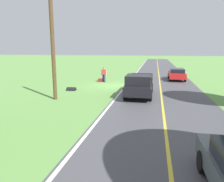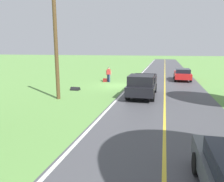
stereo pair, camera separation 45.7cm
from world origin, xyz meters
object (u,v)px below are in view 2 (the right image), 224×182
(hitchhiker_walking, at_px, (109,73))
(utility_pole_roadside, at_px, (56,47))
(suitcase_carried, at_px, (105,80))
(sedan_near_oncoming, at_px, (182,74))
(pickup_truck_passing, at_px, (142,85))

(hitchhiker_walking, bearing_deg, utility_pole_roadside, 79.98)
(suitcase_carried, bearing_deg, sedan_near_oncoming, 107.56)
(hitchhiker_walking, xyz_separation_m, suitcase_carried, (0.41, 0.11, -0.77))
(pickup_truck_passing, xyz_separation_m, utility_pole_roadside, (6.15, 2.30, 2.91))
(utility_pole_roadside, bearing_deg, sedan_near_oncoming, -128.55)
(pickup_truck_passing, relative_size, utility_pole_roadside, 0.70)
(sedan_near_oncoming, xyz_separation_m, utility_pole_roadside, (9.96, 12.50, 3.13))
(pickup_truck_passing, distance_m, sedan_near_oncoming, 10.89)
(utility_pole_roadside, bearing_deg, suitcase_carried, -97.58)
(hitchhiker_walking, distance_m, utility_pole_roadside, 9.72)
(pickup_truck_passing, bearing_deg, sedan_near_oncoming, -110.49)
(hitchhiker_walking, bearing_deg, suitcase_carried, 14.94)
(pickup_truck_passing, height_order, sedan_near_oncoming, pickup_truck_passing)
(hitchhiker_walking, height_order, utility_pole_roadside, utility_pole_roadside)
(hitchhiker_walking, xyz_separation_m, utility_pole_roadside, (1.61, 9.13, 2.90))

